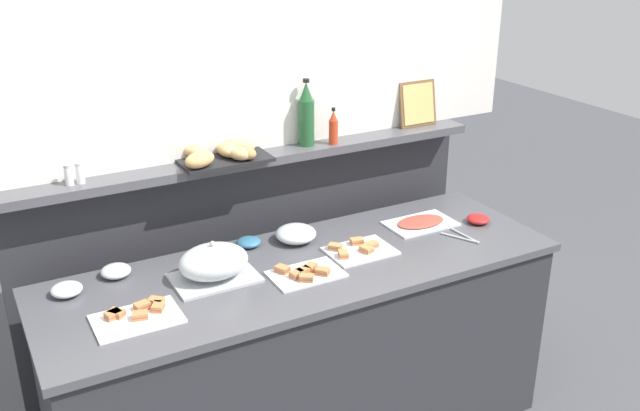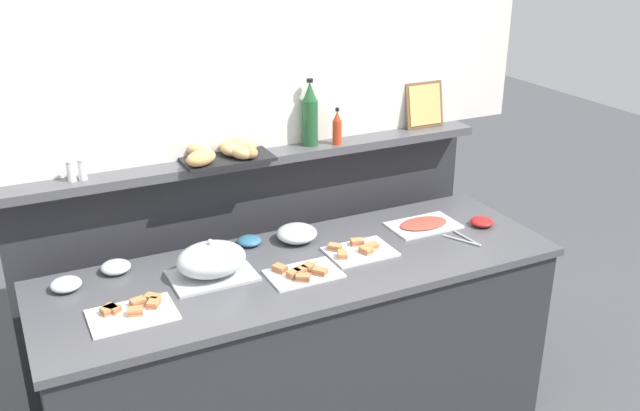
{
  "view_description": "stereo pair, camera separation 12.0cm",
  "coord_description": "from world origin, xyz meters",
  "px_view_note": "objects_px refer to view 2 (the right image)",
  "views": [
    {
      "loc": [
        -1.22,
        -2.4,
        2.3
      ],
      "look_at": [
        0.13,
        0.1,
        1.12
      ],
      "focal_mm": 40.21,
      "sensor_mm": 36.0,
      "label": 1
    },
    {
      "loc": [
        -1.11,
        -2.45,
        2.3
      ],
      "look_at": [
        0.13,
        0.1,
        1.12
      ],
      "focal_mm": 40.21,
      "sensor_mm": 36.0,
      "label": 2
    }
  ],
  "objects_px": {
    "sandwich_platter_front": "(303,273)",
    "condiment_bowl_teal": "(249,241)",
    "sandwich_platter_rear": "(358,251)",
    "serving_cloche": "(211,261)",
    "sandwich_platter_side": "(133,312)",
    "hot_sauce_bottle": "(337,128)",
    "glass_bowl_medium": "(66,285)",
    "wine_bottle_green": "(310,116)",
    "bread_basket": "(227,151)",
    "glass_bowl_large": "(297,234)",
    "salt_shaker": "(71,171)",
    "framed_picture": "(424,105)",
    "condiment_bowl_cream": "(482,222)",
    "pepper_shaker": "(82,170)",
    "glass_bowl_small": "(116,267)",
    "cold_cuts_platter": "(423,225)",
    "serving_tongs": "(465,240)"
  },
  "relations": [
    {
      "from": "sandwich_platter_front",
      "to": "condiment_bowl_teal",
      "type": "height_order",
      "value": "condiment_bowl_teal"
    },
    {
      "from": "sandwich_platter_rear",
      "to": "serving_cloche",
      "type": "relative_size",
      "value": 0.85
    },
    {
      "from": "sandwich_platter_side",
      "to": "hot_sauce_bottle",
      "type": "relative_size",
      "value": 1.79
    },
    {
      "from": "sandwich_platter_side",
      "to": "glass_bowl_medium",
      "type": "relative_size",
      "value": 2.6
    },
    {
      "from": "sandwich_platter_rear",
      "to": "wine_bottle_green",
      "type": "bearing_deg",
      "value": 89.98
    },
    {
      "from": "glass_bowl_medium",
      "to": "hot_sauce_bottle",
      "type": "bearing_deg",
      "value": 9.82
    },
    {
      "from": "condiment_bowl_teal",
      "to": "wine_bottle_green",
      "type": "xyz_separation_m",
      "value": [
        0.4,
        0.2,
        0.48
      ]
    },
    {
      "from": "hot_sauce_bottle",
      "to": "bread_basket",
      "type": "distance_m",
      "value": 0.54
    },
    {
      "from": "glass_bowl_large",
      "to": "condiment_bowl_teal",
      "type": "height_order",
      "value": "glass_bowl_large"
    },
    {
      "from": "glass_bowl_large",
      "to": "salt_shaker",
      "type": "distance_m",
      "value": 1.0
    },
    {
      "from": "framed_picture",
      "to": "salt_shaker",
      "type": "bearing_deg",
      "value": -178.74
    },
    {
      "from": "hot_sauce_bottle",
      "to": "condiment_bowl_teal",
      "type": "bearing_deg",
      "value": -162.87
    },
    {
      "from": "glass_bowl_large",
      "to": "hot_sauce_bottle",
      "type": "relative_size",
      "value": 1.05
    },
    {
      "from": "sandwich_platter_rear",
      "to": "serving_cloche",
      "type": "distance_m",
      "value": 0.65
    },
    {
      "from": "condiment_bowl_cream",
      "to": "pepper_shaker",
      "type": "xyz_separation_m",
      "value": [
        -1.71,
        0.47,
        0.38
      ]
    },
    {
      "from": "serving_cloche",
      "to": "sandwich_platter_front",
      "type": "bearing_deg",
      "value": -24.0
    },
    {
      "from": "glass_bowl_small",
      "to": "pepper_shaker",
      "type": "relative_size",
      "value": 1.41
    },
    {
      "from": "serving_cloche",
      "to": "sandwich_platter_side",
      "type": "bearing_deg",
      "value": -157.29
    },
    {
      "from": "glass_bowl_medium",
      "to": "salt_shaker",
      "type": "relative_size",
      "value": 1.4
    },
    {
      "from": "condiment_bowl_teal",
      "to": "framed_picture",
      "type": "height_order",
      "value": "framed_picture"
    },
    {
      "from": "hot_sauce_bottle",
      "to": "pepper_shaker",
      "type": "distance_m",
      "value": 1.17
    },
    {
      "from": "condiment_bowl_teal",
      "to": "wine_bottle_green",
      "type": "bearing_deg",
      "value": 27.15
    },
    {
      "from": "sandwich_platter_rear",
      "to": "glass_bowl_large",
      "type": "xyz_separation_m",
      "value": [
        -0.19,
        0.23,
        0.02
      ]
    },
    {
      "from": "glass_bowl_large",
      "to": "glass_bowl_medium",
      "type": "distance_m",
      "value": 1.0
    },
    {
      "from": "sandwich_platter_side",
      "to": "glass_bowl_small",
      "type": "distance_m",
      "value": 0.36
    },
    {
      "from": "condiment_bowl_cream",
      "to": "salt_shaker",
      "type": "distance_m",
      "value": 1.86
    },
    {
      "from": "sandwich_platter_rear",
      "to": "wine_bottle_green",
      "type": "distance_m",
      "value": 0.69
    },
    {
      "from": "sandwich_platter_side",
      "to": "pepper_shaker",
      "type": "distance_m",
      "value": 0.68
    },
    {
      "from": "cold_cuts_platter",
      "to": "serving_cloche",
      "type": "bearing_deg",
      "value": -177.52
    },
    {
      "from": "wine_bottle_green",
      "to": "glass_bowl_large",
      "type": "bearing_deg",
      "value": -126.36
    },
    {
      "from": "wine_bottle_green",
      "to": "framed_picture",
      "type": "xyz_separation_m",
      "value": [
        0.65,
        0.02,
        -0.03
      ]
    },
    {
      "from": "sandwich_platter_front",
      "to": "sandwich_platter_side",
      "type": "xyz_separation_m",
      "value": [
        -0.69,
        0.0,
        -0.0
      ]
    },
    {
      "from": "sandwich_platter_side",
      "to": "condiment_bowl_cream",
      "type": "distance_m",
      "value": 1.67
    },
    {
      "from": "sandwich_platter_side",
      "to": "condiment_bowl_cream",
      "type": "bearing_deg",
      "value": 2.83
    },
    {
      "from": "sandwich_platter_rear",
      "to": "glass_bowl_medium",
      "type": "xyz_separation_m",
      "value": [
        -1.19,
        0.22,
        0.01
      ]
    },
    {
      "from": "framed_picture",
      "to": "sandwich_platter_front",
      "type": "bearing_deg",
      "value": -148.19
    },
    {
      "from": "serving_cloche",
      "to": "salt_shaker",
      "type": "bearing_deg",
      "value": 137.64
    },
    {
      "from": "condiment_bowl_teal",
      "to": "salt_shaker",
      "type": "bearing_deg",
      "value": 164.8
    },
    {
      "from": "condiment_bowl_cream",
      "to": "bread_basket",
      "type": "distance_m",
      "value": 1.24
    },
    {
      "from": "salt_shaker",
      "to": "pepper_shaker",
      "type": "distance_m",
      "value": 0.04
    },
    {
      "from": "sandwich_platter_side",
      "to": "glass_bowl_small",
      "type": "xyz_separation_m",
      "value": [
        0.01,
        0.36,
        0.01
      ]
    },
    {
      "from": "hot_sauce_bottle",
      "to": "framed_picture",
      "type": "distance_m",
      "value": 0.54
    },
    {
      "from": "sandwich_platter_front",
      "to": "glass_bowl_medium",
      "type": "height_order",
      "value": "glass_bowl_medium"
    },
    {
      "from": "sandwich_platter_front",
      "to": "sandwich_platter_side",
      "type": "bearing_deg",
      "value": 179.94
    },
    {
      "from": "condiment_bowl_cream",
      "to": "hot_sauce_bottle",
      "type": "xyz_separation_m",
      "value": [
        -0.55,
        0.45,
        0.41
      ]
    },
    {
      "from": "glass_bowl_medium",
      "to": "serving_tongs",
      "type": "height_order",
      "value": "glass_bowl_medium"
    },
    {
      "from": "sandwich_platter_front",
      "to": "hot_sauce_bottle",
      "type": "relative_size",
      "value": 1.68
    },
    {
      "from": "sandwich_platter_front",
      "to": "condiment_bowl_cream",
      "type": "bearing_deg",
      "value": 4.87
    },
    {
      "from": "hot_sauce_bottle",
      "to": "bread_basket",
      "type": "bearing_deg",
      "value": 178.21
    },
    {
      "from": "glass_bowl_large",
      "to": "sandwich_platter_front",
      "type": "bearing_deg",
      "value": -110.2
    }
  ]
}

